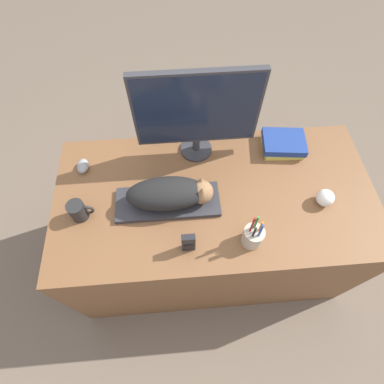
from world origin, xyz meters
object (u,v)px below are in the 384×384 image
object	(u,v)px
monitor	(197,112)
computer_mouse	(83,166)
phone	(188,243)
coffee_mug	(79,211)
baseball	(325,198)
pen_cup	(253,236)
keyboard	(168,202)
cat	(172,193)
book_stack	(283,144)

from	to	relation	value
monitor	computer_mouse	xyz separation A→B (m)	(-0.56, -0.07, -0.24)
computer_mouse	phone	size ratio (longest dim) A/B	0.72
monitor	coffee_mug	distance (m)	0.67
coffee_mug	baseball	size ratio (longest dim) A/B	1.36
computer_mouse	pen_cup	bearing A→B (deg)	-30.35
keyboard	baseball	distance (m)	0.70
baseball	keyboard	bearing A→B (deg)	175.98
monitor	keyboard	bearing A→B (deg)	-117.54
phone	cat	bearing A→B (deg)	103.87
keyboard	cat	distance (m)	0.08
coffee_mug	pen_cup	distance (m)	0.75
cat	computer_mouse	distance (m)	0.49
cat	coffee_mug	xyz separation A→B (m)	(-0.41, -0.03, -0.04)
keyboard	cat	size ratio (longest dim) A/B	1.23
pen_cup	cat	bearing A→B (deg)	146.90
baseball	phone	distance (m)	0.65
keyboard	pen_cup	size ratio (longest dim) A/B	2.22
baseball	phone	world-z (taller)	phone
monitor	phone	bearing A→B (deg)	-98.50
computer_mouse	book_stack	size ratio (longest dim) A/B	0.38
keyboard	computer_mouse	distance (m)	0.46
coffee_mug	phone	world-z (taller)	phone
cat	phone	bearing A→B (deg)	-76.13
computer_mouse	coffee_mug	bearing A→B (deg)	-86.06
cat	phone	distance (m)	0.23
keyboard	monitor	world-z (taller)	monitor
keyboard	phone	distance (m)	0.24
monitor	coffee_mug	size ratio (longest dim) A/B	5.17
coffee_mug	baseball	world-z (taller)	coffee_mug
pen_cup	keyboard	bearing A→B (deg)	148.69
coffee_mug	baseball	distance (m)	1.08
computer_mouse	phone	world-z (taller)	phone
cat	baseball	distance (m)	0.68
phone	monitor	bearing A→B (deg)	81.50
keyboard	computer_mouse	bearing A→B (deg)	150.49
monitor	pen_cup	size ratio (longest dim) A/B	2.64
keyboard	computer_mouse	xyz separation A→B (m)	(-0.40, 0.23, 0.01)
monitor	phone	size ratio (longest dim) A/B	4.72
computer_mouse	baseball	world-z (taller)	baseball
cat	computer_mouse	world-z (taller)	cat
pen_cup	book_stack	world-z (taller)	pen_cup
computer_mouse	baseball	distance (m)	1.14
keyboard	cat	bearing A→B (deg)	-0.00
cat	monitor	xyz separation A→B (m)	(0.13, 0.30, 0.18)
phone	book_stack	distance (m)	0.72
pen_cup	baseball	bearing A→B (deg)	24.05
baseball	phone	size ratio (longest dim) A/B	0.67
cat	pen_cup	size ratio (longest dim) A/B	1.80
cat	baseball	world-z (taller)	cat
monitor	computer_mouse	bearing A→B (deg)	-173.06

